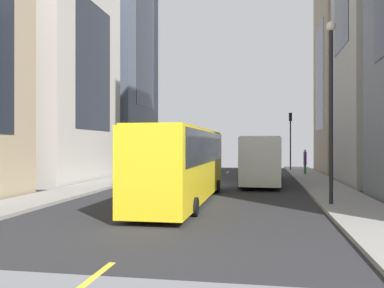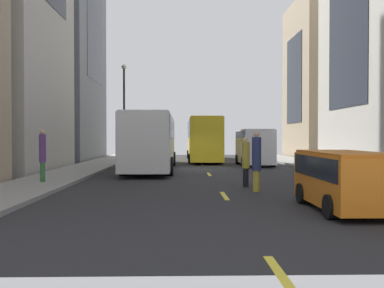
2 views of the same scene
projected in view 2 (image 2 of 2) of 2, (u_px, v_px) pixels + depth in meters
name	position (u px, v px, depth m)	size (l,w,h in m)	color
ground_plane	(205.00, 169.00, 27.17)	(41.93, 41.93, 0.00)	#28282B
sidewalk_west	(88.00, 168.00, 27.00)	(2.87, 44.00, 0.15)	gray
sidewalk_east	(321.00, 167.00, 27.34)	(2.87, 44.00, 0.15)	gray
lane_stripe_0	(281.00, 276.00, 6.18)	(0.16, 2.00, 0.01)	yellow
lane_stripe_1	(224.00, 196.00, 14.58)	(0.16, 2.00, 0.01)	yellow
lane_stripe_2	(209.00, 174.00, 22.97)	(0.16, 2.00, 0.01)	yellow
lane_stripe_3	(202.00, 164.00, 31.37)	(0.16, 2.00, 0.01)	yellow
lane_stripe_4	(198.00, 159.00, 39.77)	(0.16, 2.00, 0.01)	yellow
lane_stripe_5	(195.00, 155.00, 48.16)	(0.16, 2.00, 0.01)	yellow
building_east_2	(339.00, 80.00, 40.03)	(8.76, 9.40, 14.98)	tan
city_bus_white	(152.00, 138.00, 25.83)	(2.81, 11.85, 3.35)	silver
streetcar_yellow	(203.00, 136.00, 36.56)	(2.70, 12.99, 3.59)	yellow
delivery_van_white	(254.00, 144.00, 29.95)	(2.25, 5.13, 2.58)	white
car_orange_0	(345.00, 176.00, 11.69)	(1.92, 4.03, 1.64)	orange
pedestrian_crossing_near	(246.00, 160.00, 17.24)	(0.31, 0.31, 2.05)	black
pedestrian_walking_far	(257.00, 160.00, 15.67)	(0.34, 0.34, 2.26)	gold
pedestrian_crossing_mid	(43.00, 153.00, 17.74)	(0.28, 0.28, 2.23)	#336B38
streetlamp_near	(124.00, 102.00, 36.95)	(0.44, 0.44, 8.27)	black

